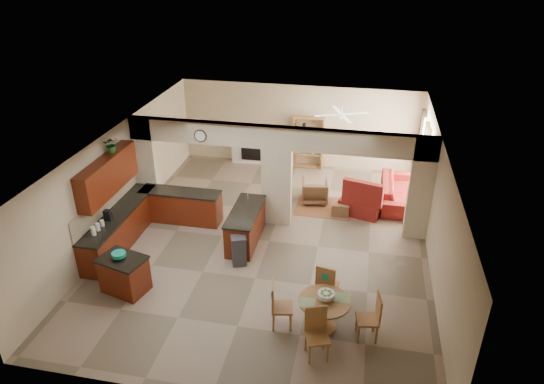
% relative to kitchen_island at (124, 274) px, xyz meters
% --- Properties ---
extents(floor, '(10.00, 10.00, 0.00)m').
position_rel_kitchen_island_xyz_m(floor, '(2.73, 2.57, -0.43)').
color(floor, '#85715C').
rests_on(floor, ground).
extents(ceiling, '(10.00, 10.00, 0.00)m').
position_rel_kitchen_island_xyz_m(ceiling, '(2.73, 2.57, 2.37)').
color(ceiling, white).
rests_on(ceiling, wall_back).
extents(wall_back, '(8.00, 0.00, 8.00)m').
position_rel_kitchen_island_xyz_m(wall_back, '(2.73, 7.57, 0.97)').
color(wall_back, beige).
rests_on(wall_back, floor).
extents(wall_front, '(8.00, 0.00, 8.00)m').
position_rel_kitchen_island_xyz_m(wall_front, '(2.73, -2.43, 0.97)').
color(wall_front, beige).
rests_on(wall_front, floor).
extents(wall_left, '(0.00, 10.00, 10.00)m').
position_rel_kitchen_island_xyz_m(wall_left, '(-1.27, 2.57, 0.97)').
color(wall_left, beige).
rests_on(wall_left, floor).
extents(wall_right, '(0.00, 10.00, 10.00)m').
position_rel_kitchen_island_xyz_m(wall_right, '(6.73, 2.57, 0.97)').
color(wall_right, beige).
rests_on(wall_right, floor).
extents(partition_left_pier, '(0.60, 0.25, 2.80)m').
position_rel_kitchen_island_xyz_m(partition_left_pier, '(-0.97, 3.57, 0.97)').
color(partition_left_pier, beige).
rests_on(partition_left_pier, floor).
extents(partition_center_pier, '(0.80, 0.25, 2.20)m').
position_rel_kitchen_island_xyz_m(partition_center_pier, '(2.73, 3.57, 0.67)').
color(partition_center_pier, beige).
rests_on(partition_center_pier, floor).
extents(partition_right_pier, '(0.60, 0.25, 2.80)m').
position_rel_kitchen_island_xyz_m(partition_right_pier, '(6.43, 3.57, 0.97)').
color(partition_right_pier, beige).
rests_on(partition_right_pier, floor).
extents(partition_header, '(8.00, 0.25, 0.60)m').
position_rel_kitchen_island_xyz_m(partition_header, '(2.73, 3.57, 2.07)').
color(partition_header, beige).
rests_on(partition_header, partition_center_pier).
extents(kitchen_counter, '(2.52, 3.29, 1.48)m').
position_rel_kitchen_island_xyz_m(kitchen_counter, '(-0.53, 2.32, 0.03)').
color(kitchen_counter, '#491608').
rests_on(kitchen_counter, floor).
extents(upper_cabinets, '(0.35, 2.40, 0.90)m').
position_rel_kitchen_island_xyz_m(upper_cabinets, '(-1.09, 1.77, 1.49)').
color(upper_cabinets, '#491608').
rests_on(upper_cabinets, wall_left).
extents(peninsula, '(0.70, 1.85, 0.91)m').
position_rel_kitchen_island_xyz_m(peninsula, '(2.13, 2.46, 0.03)').
color(peninsula, '#491608').
rests_on(peninsula, floor).
extents(wall_clock, '(0.34, 0.03, 0.34)m').
position_rel_kitchen_island_xyz_m(wall_clock, '(0.73, 3.42, 2.02)').
color(wall_clock, '#53381B').
rests_on(wall_clock, partition_header).
extents(rug, '(1.60, 1.30, 0.01)m').
position_rel_kitchen_island_xyz_m(rug, '(3.93, 4.67, -0.43)').
color(rug, brown).
rests_on(rug, floor).
extents(fireplace, '(1.60, 0.35, 1.20)m').
position_rel_kitchen_island_xyz_m(fireplace, '(1.13, 7.40, 0.18)').
color(fireplace, beige).
rests_on(fireplace, floor).
extents(shelving_unit, '(1.00, 0.32, 1.80)m').
position_rel_kitchen_island_xyz_m(shelving_unit, '(3.08, 7.39, 0.47)').
color(shelving_unit, '#9F6436').
rests_on(shelving_unit, floor).
extents(window_a, '(0.02, 0.90, 1.90)m').
position_rel_kitchen_island_xyz_m(window_a, '(6.70, 4.87, 0.77)').
color(window_a, white).
rests_on(window_a, wall_right).
extents(window_b, '(0.02, 0.90, 1.90)m').
position_rel_kitchen_island_xyz_m(window_b, '(6.70, 6.57, 0.77)').
color(window_b, white).
rests_on(window_b, wall_right).
extents(glazed_door, '(0.02, 0.70, 2.10)m').
position_rel_kitchen_island_xyz_m(glazed_door, '(6.70, 5.72, 0.62)').
color(glazed_door, white).
rests_on(glazed_door, wall_right).
extents(drape_a_left, '(0.10, 0.28, 2.30)m').
position_rel_kitchen_island_xyz_m(drape_a_left, '(6.66, 4.27, 0.77)').
color(drape_a_left, '#441C1B').
rests_on(drape_a_left, wall_right).
extents(drape_a_right, '(0.10, 0.28, 2.30)m').
position_rel_kitchen_island_xyz_m(drape_a_right, '(6.66, 5.47, 0.77)').
color(drape_a_right, '#441C1B').
rests_on(drape_a_right, wall_right).
extents(drape_b_left, '(0.10, 0.28, 2.30)m').
position_rel_kitchen_island_xyz_m(drape_b_left, '(6.66, 5.97, 0.77)').
color(drape_b_left, '#441C1B').
rests_on(drape_b_left, wall_right).
extents(drape_b_right, '(0.10, 0.28, 2.30)m').
position_rel_kitchen_island_xyz_m(drape_b_right, '(6.66, 7.17, 0.77)').
color(drape_b_right, '#441C1B').
rests_on(drape_b_right, wall_right).
extents(ceiling_fan, '(1.00, 1.00, 0.10)m').
position_rel_kitchen_island_xyz_m(ceiling_fan, '(4.23, 5.57, 2.13)').
color(ceiling_fan, white).
rests_on(ceiling_fan, ceiling).
extents(kitchen_island, '(1.13, 0.93, 0.85)m').
position_rel_kitchen_island_xyz_m(kitchen_island, '(0.00, 0.00, 0.00)').
color(kitchen_island, '#491608').
rests_on(kitchen_island, floor).
extents(teal_bowl, '(0.31, 0.31, 0.14)m').
position_rel_kitchen_island_xyz_m(teal_bowl, '(-0.05, -0.01, 0.50)').
color(teal_bowl, '#159275').
rests_on(teal_bowl, kitchen_island).
extents(trash_can, '(0.41, 0.38, 0.71)m').
position_rel_kitchen_island_xyz_m(trash_can, '(2.23, 1.44, -0.08)').
color(trash_can, '#323235').
rests_on(trash_can, floor).
extents(dining_table, '(1.03, 1.03, 0.70)m').
position_rel_kitchen_island_xyz_m(dining_table, '(4.44, -0.34, 0.05)').
color(dining_table, '#9F6436').
rests_on(dining_table, floor).
extents(fruit_bowl, '(0.33, 0.33, 0.18)m').
position_rel_kitchen_island_xyz_m(fruit_bowl, '(4.46, -0.29, 0.36)').
color(fruit_bowl, '#77AF25').
rests_on(fruit_bowl, dining_table).
extents(sofa, '(2.36, 0.93, 0.69)m').
position_rel_kitchen_island_xyz_m(sofa, '(6.03, 5.44, -0.09)').
color(sofa, maroon).
rests_on(sofa, floor).
extents(chaise, '(1.34, 1.19, 0.45)m').
position_rel_kitchen_island_xyz_m(chaise, '(5.02, 4.62, -0.20)').
color(chaise, maroon).
rests_on(chaise, floor).
extents(armchair, '(0.85, 0.87, 0.70)m').
position_rel_kitchen_island_xyz_m(armchair, '(3.63, 4.97, -0.08)').
color(armchair, maroon).
rests_on(armchair, floor).
extents(ottoman, '(0.49, 0.49, 0.36)m').
position_rel_kitchen_island_xyz_m(ottoman, '(4.44, 4.37, -0.25)').
color(ottoman, maroon).
rests_on(ottoman, floor).
extents(plant, '(0.46, 0.44, 0.40)m').
position_rel_kitchen_island_xyz_m(plant, '(-1.09, 2.15, 2.14)').
color(plant, '#165217').
rests_on(plant, upper_cabinets).
extents(chair_north, '(0.50, 0.50, 1.02)m').
position_rel_kitchen_island_xyz_m(chair_north, '(4.41, 0.39, 0.12)').
color(chair_north, '#9F6436').
rests_on(chair_north, floor).
extents(chair_east, '(0.48, 0.48, 1.02)m').
position_rel_kitchen_island_xyz_m(chair_east, '(5.37, -0.41, 0.12)').
color(chair_east, '#9F6436').
rests_on(chair_east, floor).
extents(chair_south, '(0.54, 0.54, 1.02)m').
position_rel_kitchen_island_xyz_m(chair_south, '(4.36, -1.02, 0.12)').
color(chair_south, '#9F6436').
rests_on(chair_south, floor).
extents(chair_west, '(0.49, 0.49, 1.02)m').
position_rel_kitchen_island_xyz_m(chair_west, '(3.53, -0.43, 0.12)').
color(chair_west, '#9F6436').
rests_on(chair_west, floor).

